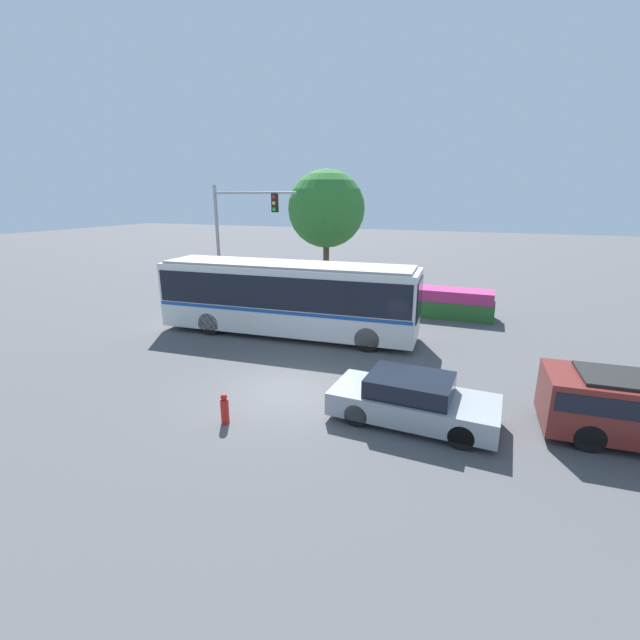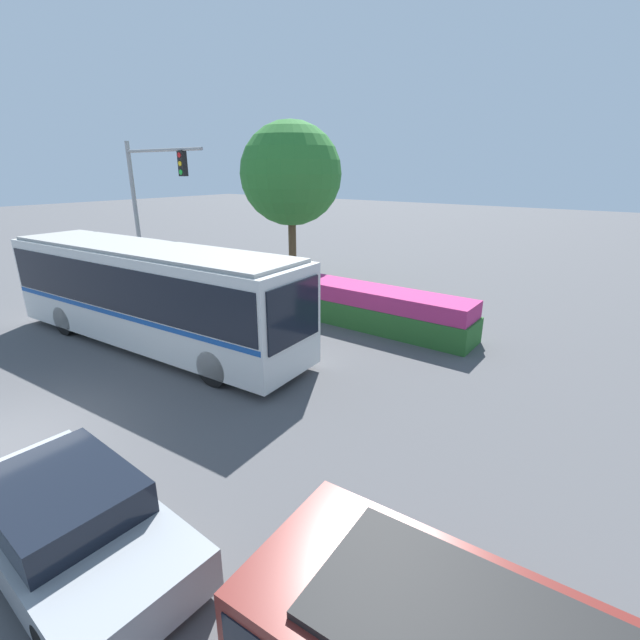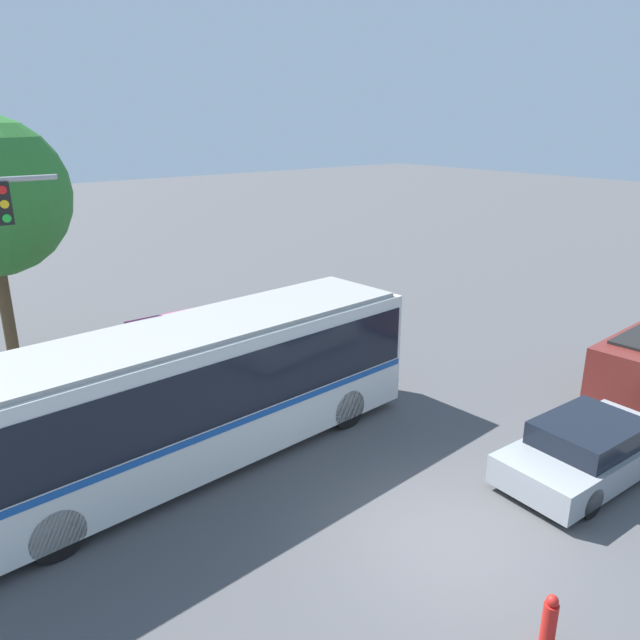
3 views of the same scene
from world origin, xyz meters
The scene contains 5 objects.
ground_plane centered at (0.00, 0.00, 0.00)m, with size 140.00×140.00×0.00m, color #4C4C4F.
city_bus centered at (-2.49, 5.30, 1.81)m, with size 11.46×3.25×3.19m.
sedan_foreground centered at (4.01, -0.43, 0.62)m, with size 4.46×2.05×1.30m.
flowering_hedge centered at (2.32, 10.97, 0.70)m, with size 7.46×1.55×1.43m.
fire_hydrant centered at (-0.64, -2.41, 0.41)m, with size 0.22×0.22×0.86m.
Camera 3 is at (-7.61, -5.79, 7.34)m, focal length 34.12 mm.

